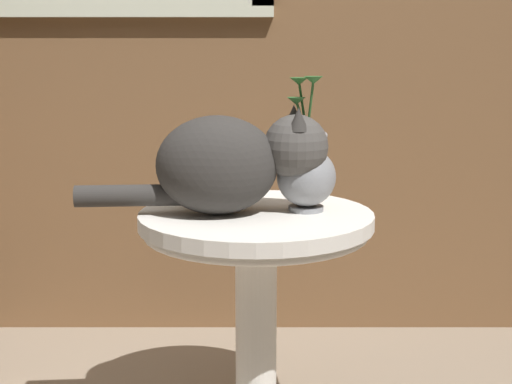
# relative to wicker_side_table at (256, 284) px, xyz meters

# --- Properties ---
(wicker_side_table) EXTENTS (0.57, 0.57, 0.59)m
(wicker_side_table) POSITION_rel_wicker_side_table_xyz_m (0.00, 0.00, 0.00)
(wicker_side_table) COLOR silver
(wicker_side_table) RESTS_ON ground_plane
(cat) EXTENTS (0.60, 0.26, 0.25)m
(cat) POSITION_rel_wicker_side_table_xyz_m (-0.06, -0.01, 0.30)
(cat) COLOR #33302D
(cat) RESTS_ON wicker_side_table
(pewter_vase_with_ivy) EXTENTS (0.14, 0.14, 0.32)m
(pewter_vase_with_ivy) POSITION_rel_wicker_side_table_xyz_m (0.12, 0.02, 0.28)
(pewter_vase_with_ivy) COLOR gray
(pewter_vase_with_ivy) RESTS_ON wicker_side_table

